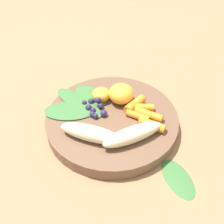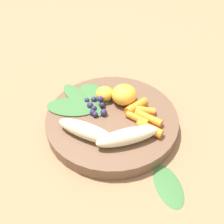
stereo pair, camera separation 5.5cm
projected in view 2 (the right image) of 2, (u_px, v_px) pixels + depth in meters
ground_plane at (112, 125)px, 0.57m from camera, size 2.40×2.40×0.00m
bowl at (112, 120)px, 0.56m from camera, size 0.28×0.28×0.03m
banana_peeled_left at (128, 136)px, 0.49m from camera, size 0.08×0.13×0.03m
banana_peeled_right at (87, 131)px, 0.50m from camera, size 0.08×0.13×0.03m
orange_segment_near at (105, 94)px, 0.58m from camera, size 0.04×0.04×0.03m
orange_segment_far at (124, 95)px, 0.57m from camera, size 0.06×0.06×0.04m
carrot_front at (150, 129)px, 0.51m from camera, size 0.04×0.06×0.02m
carrot_mid_left at (137, 118)px, 0.54m from camera, size 0.04×0.05×0.01m
carrot_mid_right at (148, 118)px, 0.54m from camera, size 0.05×0.06×0.02m
carrot_rear at (142, 110)px, 0.55m from camera, size 0.02×0.06×0.02m
carrot_small at (136, 106)px, 0.56m from camera, size 0.05×0.05×0.02m
blueberry_pile at (96, 106)px, 0.56m from camera, size 0.06×0.05×0.02m
coconut_shred_patch at (81, 107)px, 0.57m from camera, size 0.05×0.05×0.00m
kale_leaf_left at (95, 94)px, 0.60m from camera, size 0.10×0.10×0.01m
kale_leaf_right at (82, 99)px, 0.59m from camera, size 0.13×0.13×0.01m
kale_leaf_rear at (71, 107)px, 0.57m from camera, size 0.06×0.11×0.01m
kale_leaf_stray at (169, 186)px, 0.46m from camera, size 0.10×0.07×0.01m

